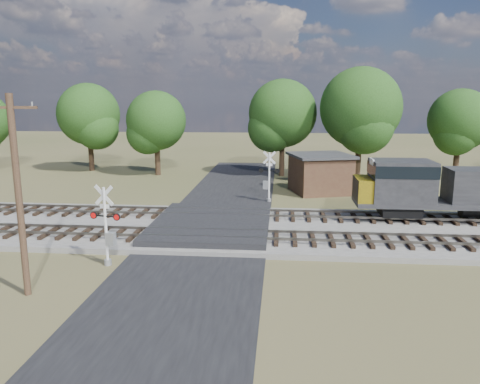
# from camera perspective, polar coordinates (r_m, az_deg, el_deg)

# --- Properties ---
(ground) EXTENTS (160.00, 160.00, 0.00)m
(ground) POSITION_cam_1_polar(r_m,az_deg,el_deg) (28.33, -3.64, -4.95)
(ground) COLOR #454B28
(ground) RESTS_ON ground
(ballast_bed) EXTENTS (140.00, 10.00, 0.30)m
(ballast_bed) POSITION_cam_1_polar(r_m,az_deg,el_deg) (29.05, 16.48, -4.69)
(ballast_bed) COLOR gray
(ballast_bed) RESTS_ON ground
(road) EXTENTS (7.00, 60.00, 0.08)m
(road) POSITION_cam_1_polar(r_m,az_deg,el_deg) (28.32, -3.64, -4.88)
(road) COLOR black
(road) RESTS_ON ground
(crossing_panel) EXTENTS (7.00, 9.00, 0.62)m
(crossing_panel) POSITION_cam_1_polar(r_m,az_deg,el_deg) (28.72, -3.50, -4.07)
(crossing_panel) COLOR #262628
(crossing_panel) RESTS_ON ground
(track_near) EXTENTS (140.00, 2.60, 0.33)m
(track_near) POSITION_cam_1_polar(r_m,az_deg,el_deg) (26.01, 2.52, -5.50)
(track_near) COLOR black
(track_near) RESTS_ON ballast_bed
(track_far) EXTENTS (140.00, 2.60, 0.33)m
(track_far) POSITION_cam_1_polar(r_m,az_deg,el_deg) (30.82, 2.95, -2.79)
(track_far) COLOR black
(track_far) RESTS_ON ballast_bed
(crossing_signal_near) EXTENTS (1.59, 0.44, 3.97)m
(crossing_signal_near) POSITION_cam_1_polar(r_m,az_deg,el_deg) (23.33, -15.84, -4.78)
(crossing_signal_near) COLOR silver
(crossing_signal_near) RESTS_ON ground
(crossing_signal_far) EXTENTS (1.61, 0.38, 4.00)m
(crossing_signal_far) POSITION_cam_1_polar(r_m,az_deg,el_deg) (36.00, 3.44, 1.33)
(crossing_signal_far) COLOR silver
(crossing_signal_far) RESTS_ON ground
(utility_pole) EXTENTS (1.98, 0.49, 8.17)m
(utility_pole) POSITION_cam_1_polar(r_m,az_deg,el_deg) (20.46, -25.42, -0.01)
(utility_pole) COLOR #392B1A
(utility_pole) RESTS_ON ground
(equipment_shed) EXTENTS (5.95, 5.95, 3.28)m
(equipment_shed) POSITION_cam_1_polar(r_m,az_deg,el_deg) (40.38, 9.76, 2.29)
(equipment_shed) COLOR #42271C
(equipment_shed) RESTS_ON ground
(treeline) EXTENTS (78.55, 11.44, 10.82)m
(treeline) POSITION_cam_1_polar(r_m,az_deg,el_deg) (47.61, 13.52, 9.15)
(treeline) COLOR black
(treeline) RESTS_ON ground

